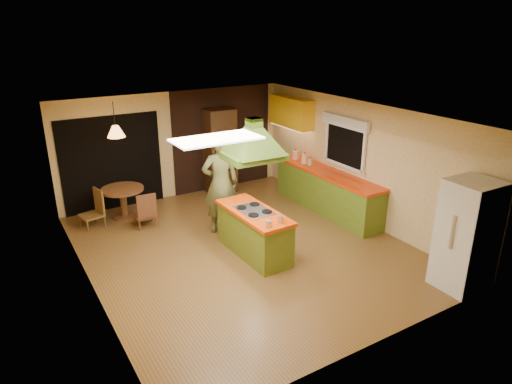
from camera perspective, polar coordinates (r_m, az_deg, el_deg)
ground at (r=8.63m, az=-1.46°, el=-6.93°), size 6.50×6.50×0.00m
room_walls at (r=8.13m, az=-1.54°, el=0.90°), size 5.50×6.50×6.50m
ceiling_plane at (r=7.80m, az=-1.62°, el=9.58°), size 6.50×6.50×0.00m
brick_panel at (r=11.43m, az=-4.18°, el=6.67°), size 2.64×0.03×2.50m
nook_opening at (r=10.56m, az=-17.54°, el=3.46°), size 2.20×0.03×2.10m
right_counter at (r=10.20m, az=8.82°, el=0.11°), size 0.62×3.05×0.92m
upper_cabinets at (r=11.09m, az=4.39°, el=9.94°), size 0.34×1.40×0.70m
window_right at (r=9.83m, az=11.10°, el=7.18°), size 0.12×1.35×1.06m
fluor_panel at (r=6.26m, az=-4.93°, el=6.62°), size 1.20×0.60×0.03m
kitchen_island at (r=8.23m, az=-0.23°, el=-5.04°), size 0.71×1.70×0.86m
range_hood at (r=7.62m, az=-0.25°, el=7.42°), size 1.00×0.74×0.79m
man at (r=8.95m, az=-4.45°, el=1.05°), size 0.82×0.64×2.01m
refrigerator at (r=7.77m, az=24.88°, el=-4.95°), size 0.75×0.71×1.78m
wall_oven at (r=11.13m, az=-4.54°, el=5.12°), size 0.69×0.62×2.06m
dining_table at (r=10.11m, az=-16.28°, el=-0.63°), size 0.89×0.89×0.68m
chair_left at (r=9.91m, az=-19.95°, el=-2.01°), size 0.50×0.50×0.77m
chair_near at (r=9.62m, az=-13.73°, el=-2.07°), size 0.43×0.43×0.76m
pendant_lamp at (r=9.70m, az=-17.12°, el=7.26°), size 0.40×0.40×0.23m
canister_large at (r=10.55m, az=6.12°, el=4.21°), size 0.18×0.18×0.22m
canister_medium at (r=10.84m, az=4.95°, el=4.64°), size 0.18×0.18×0.21m
canister_small at (r=10.41m, az=6.78°, el=3.76°), size 0.16×0.16×0.16m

